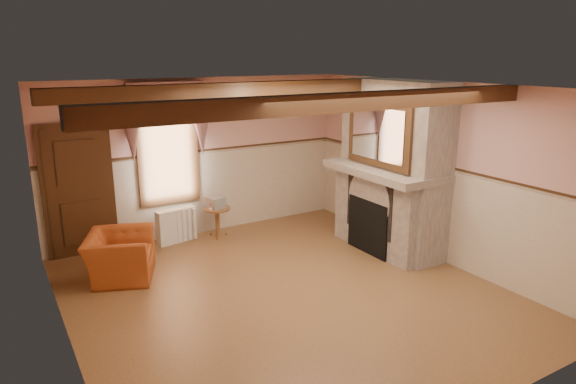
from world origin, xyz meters
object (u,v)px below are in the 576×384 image
oil_lamp (376,156)px  side_table (218,222)px  bowl (396,167)px  mantel_clock (359,154)px  armchair (120,256)px  radiator (176,226)px

oil_lamp → side_table: bearing=141.3°
bowl → mantel_clock: 0.92m
mantel_clock → bowl: bearing=-90.0°
side_table → mantel_clock: mantel_clock is taller
armchair → oil_lamp: (4.06, -0.86, 1.23)m
side_table → bowl: bowl is taller
radiator → oil_lamp: oil_lamp is taller
armchair → oil_lamp: oil_lamp is taller
side_table → oil_lamp: 3.03m
oil_lamp → armchair: bearing=168.1°
mantel_clock → oil_lamp: oil_lamp is taller
armchair → mantel_clock: bearing=-73.8°
oil_lamp → mantel_clock: bearing=90.0°
armchair → side_table: bearing=-43.8°
bowl → mantel_clock: mantel_clock is taller
side_table → bowl: 3.29m
bowl → oil_lamp: (0.00, 0.48, 0.10)m
armchair → mantel_clock: size_ratio=4.28×
radiator → bowl: size_ratio=2.03×
armchair → bowl: bowl is taller
radiator → mantel_clock: size_ratio=2.92×
bowl → oil_lamp: size_ratio=1.23×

